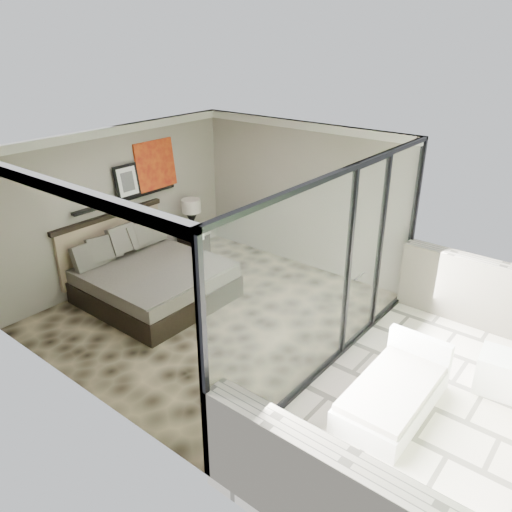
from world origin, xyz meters
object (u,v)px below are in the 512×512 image
Objects in this scene: lounger at (394,393)px; nightstand at (194,243)px; table_lamp at (191,212)px; ottoman at (499,373)px; bed at (151,278)px.

nightstand is at bearing 161.47° from lounger.
table_lamp is 5.50m from lounger.
table_lamp reaches higher than ottoman.
bed is 4.50m from lounger.
table_lamp is (-0.68, 1.70, 0.60)m from bed.
bed reaches higher than lounger.
ottoman is 1.47m from lounger.
bed is at bearing -68.09° from table_lamp.
table_lamp is at bearing 111.91° from bed.
table_lamp is 1.36× the size of ottoman.
ottoman is at bearing 12.28° from bed.
lounger is (5.19, -1.67, -0.76)m from table_lamp.
nightstand and ottoman have the same top height.
lounger is at bearing 0.39° from bed.
lounger is at bearing -17.85° from table_lamp.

